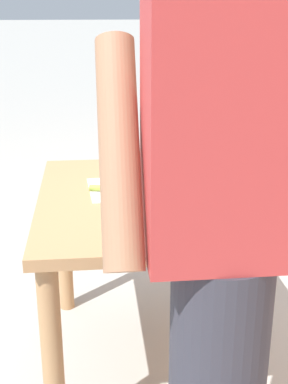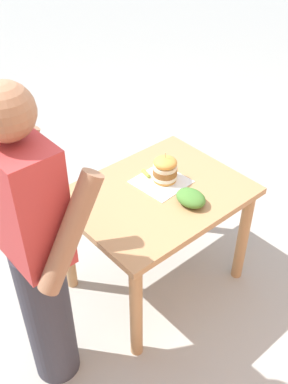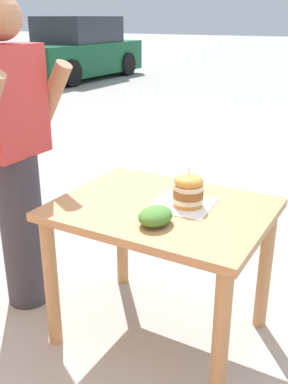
# 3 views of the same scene
# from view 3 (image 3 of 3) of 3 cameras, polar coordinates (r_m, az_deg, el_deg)

# --- Properties ---
(ground_plane) EXTENTS (80.00, 80.00, 0.00)m
(ground_plane) POSITION_cam_3_polar(r_m,az_deg,el_deg) (2.53, 2.07, -17.36)
(ground_plane) COLOR #ADAAA3
(patio_table) EXTENTS (0.78, 1.00, 0.74)m
(patio_table) POSITION_cam_3_polar(r_m,az_deg,el_deg) (2.20, 2.27, -4.91)
(patio_table) COLOR tan
(patio_table) RESTS_ON ground
(serving_paper) EXTENTS (0.30, 0.30, 0.00)m
(serving_paper) POSITION_cam_3_polar(r_m,az_deg,el_deg) (2.16, 4.90, -1.58)
(serving_paper) COLOR white
(serving_paper) RESTS_ON patio_table
(sandwich) EXTENTS (0.15, 0.15, 0.19)m
(sandwich) POSITION_cam_3_polar(r_m,az_deg,el_deg) (2.12, 5.65, 0.22)
(sandwich) COLOR gold
(sandwich) RESTS_ON serving_paper
(pickle_spear) EXTENTS (0.08, 0.04, 0.02)m
(pickle_spear) POSITION_cam_3_polar(r_m,az_deg,el_deg) (2.25, 5.44, -0.23)
(pickle_spear) COLOR #8EA83D
(pickle_spear) RESTS_ON serving_paper
(side_salad) EXTENTS (0.18, 0.14, 0.08)m
(side_salad) POSITION_cam_3_polar(r_m,az_deg,el_deg) (1.94, 1.47, -3.05)
(side_salad) COLOR #477F33
(side_salad) RESTS_ON patio_table
(diner_across_table) EXTENTS (0.55, 0.35, 1.69)m
(diner_across_table) POSITION_cam_3_polar(r_m,az_deg,el_deg) (2.49, -16.06, 4.23)
(diner_across_table) COLOR #33333D
(diner_across_table) RESTS_ON ground
(parked_car_far_end) EXTENTS (4.21, 1.86, 1.60)m
(parked_car_far_end) POSITION_cam_3_polar(r_m,az_deg,el_deg) (12.80, -8.55, 17.27)
(parked_car_far_end) COLOR #145933
(parked_car_far_end) RESTS_ON ground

